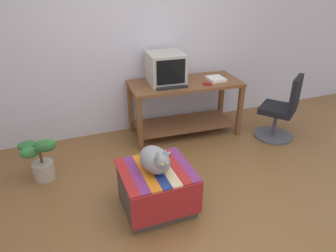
% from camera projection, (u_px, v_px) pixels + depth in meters
% --- Properties ---
extents(ground_plane, '(14.00, 14.00, 0.00)m').
position_uv_depth(ground_plane, '(206.00, 214.00, 3.00)').
color(ground_plane, brown).
extents(back_wall, '(8.00, 0.10, 2.60)m').
position_uv_depth(back_wall, '(139.00, 36.00, 4.12)').
color(back_wall, silver).
rests_on(back_wall, ground_plane).
extents(desk, '(1.51, 0.74, 0.75)m').
position_uv_depth(desk, '(185.00, 99.00, 4.25)').
color(desk, brown).
rests_on(desk, ground_plane).
extents(tv_monitor, '(0.47, 0.49, 0.39)m').
position_uv_depth(tv_monitor, '(165.00, 68.00, 4.05)').
color(tv_monitor, '#BCB7A8').
rests_on(tv_monitor, desk).
extents(keyboard, '(0.41, 0.18, 0.02)m').
position_uv_depth(keyboard, '(171.00, 87.00, 3.95)').
color(keyboard, black).
rests_on(keyboard, desk).
extents(book, '(0.22, 0.25, 0.04)m').
position_uv_depth(book, '(216.00, 79.00, 4.21)').
color(book, white).
rests_on(book, desk).
extents(ottoman_with_blanket, '(0.66, 0.63, 0.43)m').
position_uv_depth(ottoman_with_blanket, '(157.00, 188.00, 3.00)').
color(ottoman_with_blanket, '#4C4238').
rests_on(ottoman_with_blanket, ground_plane).
extents(cat, '(0.38, 0.42, 0.29)m').
position_uv_depth(cat, '(156.00, 160.00, 2.83)').
color(cat, gray).
rests_on(cat, ottoman_with_blanket).
extents(potted_plant, '(0.40, 0.34, 0.52)m').
position_uv_depth(potted_plant, '(41.00, 159.00, 3.39)').
color(potted_plant, '#B7A893').
rests_on(potted_plant, ground_plane).
extents(office_chair, '(0.59, 0.59, 0.89)m').
position_uv_depth(office_chair, '(281.00, 112.00, 4.18)').
color(office_chair, '#4C4C51').
rests_on(office_chair, ground_plane).
extents(stapler, '(0.11, 0.10, 0.04)m').
position_uv_depth(stapler, '(207.00, 84.00, 4.02)').
color(stapler, '#A31E1E').
rests_on(stapler, desk).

